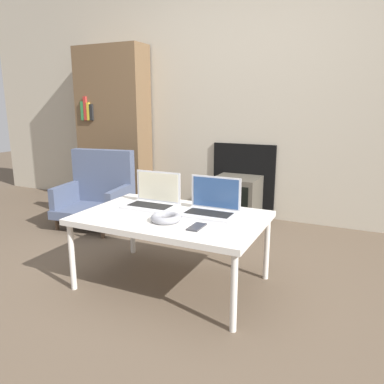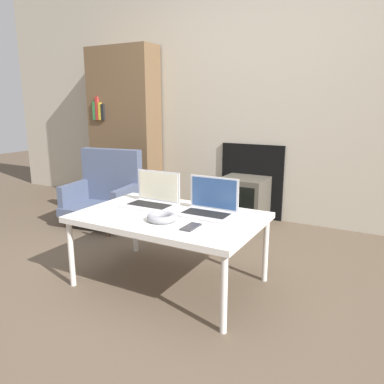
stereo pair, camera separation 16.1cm
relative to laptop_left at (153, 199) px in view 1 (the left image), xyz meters
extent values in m
plane|color=brown|center=(0.22, -0.32, -0.52)|extent=(14.00, 14.00, 0.00)
cube|color=#B7AD99|center=(0.22, 1.59, 0.78)|extent=(7.00, 0.06, 2.60)
cube|color=black|center=(0.15, 1.55, -0.14)|extent=(0.66, 0.03, 0.76)
cube|color=silver|center=(0.22, -0.13, -0.07)|extent=(1.15, 0.75, 0.04)
cylinder|color=silver|center=(-0.32, -0.47, -0.30)|extent=(0.04, 0.04, 0.43)
cylinder|color=silver|center=(0.75, -0.47, -0.30)|extent=(0.04, 0.04, 0.43)
cylinder|color=silver|center=(-0.32, 0.20, -0.30)|extent=(0.04, 0.04, 0.43)
cylinder|color=silver|center=(0.75, 0.20, -0.30)|extent=(0.04, 0.04, 0.43)
cube|color=silver|center=(0.00, -0.04, -0.04)|extent=(0.34, 0.24, 0.02)
cube|color=black|center=(0.00, -0.04, -0.03)|extent=(0.29, 0.13, 0.00)
cube|color=silver|center=(0.00, 0.07, 0.07)|extent=(0.34, 0.01, 0.21)
cube|color=beige|center=(0.00, 0.07, 0.07)|extent=(0.31, 0.00, 0.19)
cube|color=silver|center=(0.43, -0.04, -0.04)|extent=(0.34, 0.24, 0.02)
cube|color=black|center=(0.43, -0.04, -0.03)|extent=(0.29, 0.13, 0.00)
cube|color=silver|center=(0.43, 0.07, 0.07)|extent=(0.34, 0.01, 0.21)
cube|color=#2D4C7F|center=(0.43, 0.07, 0.07)|extent=(0.31, 0.00, 0.19)
torus|color=gray|center=(0.24, -0.26, -0.03)|extent=(0.18, 0.18, 0.04)
cube|color=#333338|center=(0.46, -0.29, -0.05)|extent=(0.07, 0.14, 0.01)
cube|color=#4C473D|center=(0.15, 1.34, -0.30)|extent=(0.43, 0.40, 0.45)
cube|color=black|center=(0.15, 1.14, -0.30)|extent=(0.35, 0.01, 0.35)
cube|color=#47516B|center=(-1.01, 0.58, -0.36)|extent=(0.71, 0.62, 0.08)
cube|color=#47516B|center=(-1.05, 0.79, -0.06)|extent=(0.64, 0.20, 0.52)
cube|color=#47516B|center=(-1.30, 0.53, -0.22)|extent=(0.13, 0.48, 0.20)
cube|color=#47516B|center=(-0.73, 0.62, -0.22)|extent=(0.13, 0.48, 0.20)
cylinder|color=#4C3828|center=(-1.28, 0.36, -0.46)|extent=(0.04, 0.04, 0.12)
cylinder|color=#4C3828|center=(-0.75, 0.36, -0.46)|extent=(0.04, 0.04, 0.12)
cylinder|color=#4C3828|center=(-1.28, 0.79, -0.46)|extent=(0.04, 0.04, 0.12)
cylinder|color=#4C3828|center=(-0.75, 0.79, -0.46)|extent=(0.04, 0.04, 0.12)
cube|color=brown|center=(-1.35, 1.39, 0.37)|extent=(0.83, 0.30, 1.77)
cube|color=#337F42|center=(-1.64, 1.23, 0.56)|extent=(0.04, 0.02, 0.21)
cube|color=#B22D28|center=(-1.60, 1.23, 0.58)|extent=(0.04, 0.02, 0.26)
cube|color=gold|center=(-1.56, 1.23, 0.55)|extent=(0.03, 0.02, 0.19)
cube|color=black|center=(-1.52, 1.23, 0.54)|extent=(0.04, 0.02, 0.18)
camera|label=1|loc=(1.30, -2.12, 0.63)|focal=35.00mm
camera|label=2|loc=(1.44, -2.05, 0.63)|focal=35.00mm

